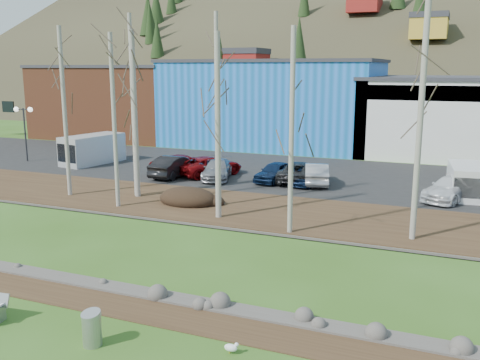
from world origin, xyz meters
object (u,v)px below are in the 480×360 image
at_px(car_1, 174,166).
at_px(car_3, 217,169).
at_px(car_5, 317,174).
at_px(van_grey, 90,150).
at_px(seagull, 231,347).
at_px(van_white, 466,181).
at_px(street_lamp, 24,119).
at_px(car_0, 95,152).
at_px(car_8, 275,172).
at_px(car_2, 210,166).
at_px(car_6, 299,172).
at_px(car_4, 308,174).
at_px(car_7, 452,188).
at_px(car_9, 184,164).
at_px(litter_bin, 92,330).

xyz_separation_m(car_1, car_3, (3.02, 0.57, -0.10)).
bearing_deg(car_5, van_grey, -17.58).
xyz_separation_m(seagull, van_white, (5.85, 21.05, 0.89)).
bearing_deg(street_lamp, car_0, 9.61).
xyz_separation_m(seagull, car_8, (-5.83, 20.89, 0.61)).
bearing_deg(car_2, car_6, -148.85).
bearing_deg(car_2, street_lamp, 29.94).
xyz_separation_m(car_1, van_white, (18.65, 1.25, 0.19)).
xyz_separation_m(street_lamp, van_white, (32.73, 0.28, -2.50)).
bearing_deg(van_white, car_6, 171.79).
relative_size(car_6, car_8, 1.28).
height_order(car_1, car_2, car_1).
distance_m(car_3, van_grey, 11.68).
height_order(car_1, van_white, van_white).
distance_m(car_1, car_8, 7.05).
bearing_deg(car_4, car_2, -172.80).
bearing_deg(car_1, street_lamp, -1.86).
xyz_separation_m(car_7, car_9, (-17.90, 1.21, -0.00)).
bearing_deg(car_7, car_2, -159.96).
xyz_separation_m(litter_bin, car_0, (-17.76, 23.50, 0.47)).
distance_m(car_6, car_7, 9.57).
xyz_separation_m(car_3, van_grey, (-11.59, 1.41, 0.48)).
height_order(car_1, car_9, car_1).
relative_size(street_lamp, car_2, 0.90).
height_order(seagull, car_9, car_9).
bearing_deg(car_2, car_1, 62.04).
xyz_separation_m(car_7, van_white, (0.74, 1.10, 0.26)).
height_order(litter_bin, car_0, car_0).
bearing_deg(seagull, street_lamp, 122.89).
height_order(car_6, van_grey, van_grey).
bearing_deg(car_1, car_0, -14.81).
relative_size(car_0, car_6, 0.95).
relative_size(car_0, car_2, 0.96).
height_order(car_1, car_6, car_1).
bearing_deg(van_white, car_7, -129.86).
bearing_deg(car_6, van_grey, -6.16).
distance_m(car_0, van_grey, 0.76).
bearing_deg(car_5, litter_bin, 72.55).
bearing_deg(car_2, car_3, 169.03).
height_order(car_1, car_7, car_1).
bearing_deg(street_lamp, van_grey, 2.67).
bearing_deg(car_8, car_3, -163.09).
distance_m(car_6, car_9, 8.45).
distance_m(car_4, car_7, 8.72).
xyz_separation_m(car_0, car_2, (10.77, -1.28, -0.11)).
xyz_separation_m(street_lamp, car_2, (16.14, 0.40, -2.75)).
bearing_deg(car_5, car_2, -15.54).
relative_size(car_2, car_5, 1.15).
height_order(car_2, car_8, car_2).
height_order(car_2, van_white, van_white).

